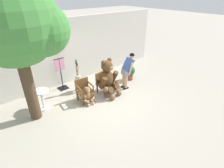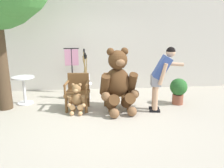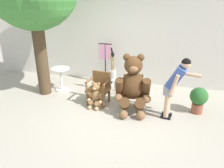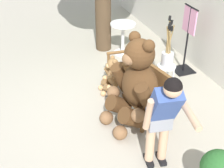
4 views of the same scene
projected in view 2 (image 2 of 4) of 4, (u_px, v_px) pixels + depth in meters
ground_plane at (98, 117)px, 4.87m from camera, size 60.00×60.00×0.00m
back_wall at (95, 45)px, 6.83m from camera, size 10.00×0.16×2.80m
wooden_chair_left at (78, 91)px, 5.29m from camera, size 0.61×0.57×0.86m
wooden_chair_right at (116, 89)px, 5.38m from camera, size 0.64×0.61×0.86m
teddy_bear_large at (118, 81)px, 5.06m from camera, size 0.93×0.92×1.50m
teddy_bear_small at (77, 99)px, 5.05m from camera, size 0.43×0.42×0.71m
person_visitor at (161, 74)px, 5.03m from camera, size 0.83×0.48×1.53m
white_stool at (86, 87)px, 6.03m from camera, size 0.34×0.34×0.46m
brush_bucket at (86, 76)px, 5.95m from camera, size 0.22×0.22×0.94m
round_side_table at (24, 87)px, 5.65m from camera, size 0.56×0.56×0.72m
potted_plant at (178, 89)px, 5.64m from camera, size 0.44×0.44×0.68m
clothing_display_stand at (72, 70)px, 6.53m from camera, size 0.44×0.40×1.36m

